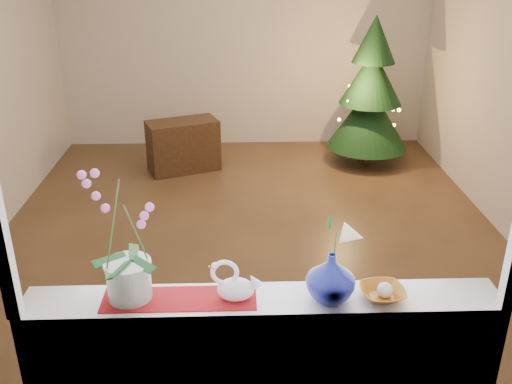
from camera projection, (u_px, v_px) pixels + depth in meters
ground at (251, 232)px, 5.14m from camera, size 5.00×5.00×0.00m
wall_back at (245, 36)px, 6.88m from camera, size 4.50×0.10×2.70m
wall_front at (265, 227)px, 2.31m from camera, size 4.50×0.10×2.70m
windowsill at (263, 301)px, 2.61m from camera, size 2.20×0.26×0.04m
window_frame at (265, 143)px, 2.20m from camera, size 2.22×0.06×1.60m
runner at (179, 299)px, 2.59m from camera, size 0.70×0.20×0.01m
orchid_pot at (124, 238)px, 2.47m from camera, size 0.26×0.26×0.63m
swan at (236, 281)px, 2.55m from camera, size 0.25×0.16×0.19m
blue_vase at (331, 274)px, 2.54m from camera, size 0.30×0.30×0.27m
lily at (334, 227)px, 2.45m from camera, size 0.15×0.08×0.20m
paperweight at (385, 290)px, 2.60m from camera, size 0.08×0.08×0.07m
amber_dish at (382, 294)px, 2.60m from camera, size 0.19×0.19×0.04m
xmas_tree at (371, 92)px, 6.43m from camera, size 1.19×1.19×1.69m
side_table at (183, 146)px, 6.43m from camera, size 0.86×0.64×0.58m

